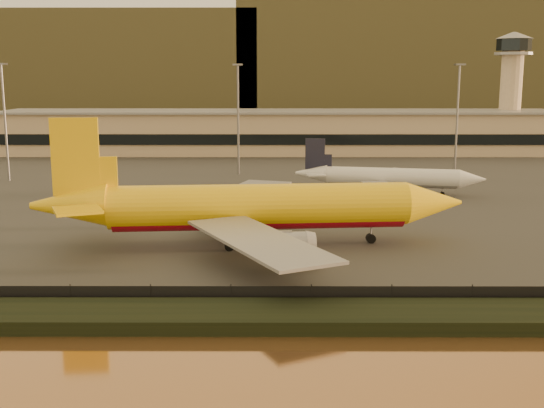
{
  "coord_description": "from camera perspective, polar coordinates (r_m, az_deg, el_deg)",
  "views": [
    {
      "loc": [
        -1.74,
        -77.92,
        23.0
      ],
      "look_at": [
        -1.99,
        12.0,
        5.98
      ],
      "focal_mm": 45.0,
      "sensor_mm": 36.0,
      "label": 1
    }
  ],
  "objects": [
    {
      "name": "gse_vehicle_yellow",
      "position": [
        109.61,
        9.16,
        -1.02
      ],
      "size": [
        3.73,
        2.47,
        1.54
      ],
      "primitive_type": "cube",
      "rotation": [
        0.0,
        0.0,
        0.29
      ],
      "color": "yellow",
      "rests_on": "tarmac"
    },
    {
      "name": "gse_vehicle_white",
      "position": [
        118.02,
        -4.71,
        -0.0
      ],
      "size": [
        4.09,
        1.84,
        1.84
      ],
      "primitive_type": "cube",
      "rotation": [
        0.0,
        0.0,
        0.0
      ],
      "color": "silver",
      "rests_on": "tarmac"
    },
    {
      "name": "perimeter_fence",
      "position": [
        68.47,
        1.62,
        -7.76
      ],
      "size": [
        300.0,
        0.05,
        2.2
      ],
      "primitive_type": "cube",
      "color": "black",
      "rests_on": "tarmac"
    },
    {
      "name": "embankment",
      "position": [
        64.9,
        1.71,
        -9.39
      ],
      "size": [
        320.0,
        7.0,
        1.4
      ],
      "primitive_type": "cube",
      "color": "black",
      "rests_on": "ground"
    },
    {
      "name": "tarmac",
      "position": [
        174.44,
        0.73,
        3.17
      ],
      "size": [
        320.0,
        220.0,
        0.2
      ],
      "primitive_type": "cube",
      "color": "#2D2D2D",
      "rests_on": "ground"
    },
    {
      "name": "terminal_building",
      "position": [
        204.56,
        -3.44,
        6.0
      ],
      "size": [
        202.0,
        25.0,
        12.6
      ],
      "color": "tan",
      "rests_on": "tarmac"
    },
    {
      "name": "distant_hills",
      "position": [
        418.44,
        -2.5,
        11.86
      ],
      "size": [
        470.0,
        160.0,
        70.0
      ],
      "color": "brown",
      "rests_on": "ground"
    },
    {
      "name": "dhl_cargo_jet",
      "position": [
        91.91,
        -1.71,
        -0.32
      ],
      "size": [
        58.46,
        57.05,
        17.45
      ],
      "rotation": [
        0.0,
        0.0,
        0.09
      ],
      "color": "yellow",
      "rests_on": "tarmac"
    },
    {
      "name": "control_tower",
      "position": [
        220.9,
        19.4,
        9.77
      ],
      "size": [
        11.2,
        11.2,
        35.5
      ],
      "color": "tan",
      "rests_on": "tarmac"
    },
    {
      "name": "apron_light_masts",
      "position": [
        154.01,
        6.46,
        7.93
      ],
      "size": [
        152.2,
        12.2,
        25.4
      ],
      "color": "slate",
      "rests_on": "tarmac"
    },
    {
      "name": "white_narrowbody_jet",
      "position": [
        134.74,
        9.72,
        2.18
      ],
      "size": [
        36.63,
        35.26,
        10.57
      ],
      "rotation": [
        0.0,
        0.0,
        -0.19
      ],
      "color": "silver",
      "rests_on": "tarmac"
    },
    {
      "name": "ground",
      "position": [
        81.26,
        1.38,
        -5.73
      ],
      "size": [
        900.0,
        900.0,
        0.0
      ],
      "primitive_type": "plane",
      "color": "black",
      "rests_on": "ground"
    }
  ]
}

